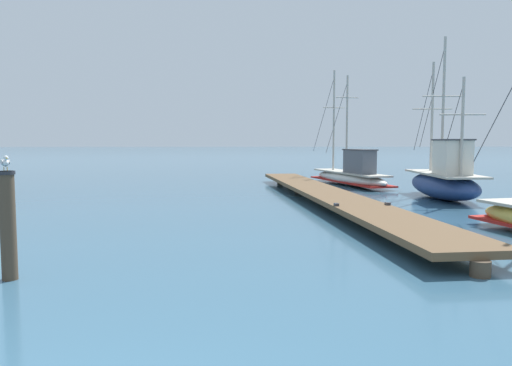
{
  "coord_description": "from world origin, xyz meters",
  "views": [
    {
      "loc": [
        1.26,
        -2.95,
        2.39
      ],
      "look_at": [
        2.18,
        8.67,
        1.4
      ],
      "focal_mm": 34.73,
      "sensor_mm": 36.0,
      "label": 1
    }
  ],
  "objects_px": {
    "mooring_piling": "(8,224)",
    "fishing_boat_0": "(445,180)",
    "perched_seagull": "(5,162)",
    "mooring_buoy": "(3,208)",
    "fishing_boat_2": "(351,174)"
  },
  "relations": [
    {
      "from": "fishing_boat_2",
      "to": "mooring_buoy",
      "type": "height_order",
      "value": "fishing_boat_2"
    },
    {
      "from": "fishing_boat_0",
      "to": "mooring_buoy",
      "type": "distance_m",
      "value": 16.64
    },
    {
      "from": "mooring_buoy",
      "to": "mooring_piling",
      "type": "bearing_deg",
      "value": -66.69
    },
    {
      "from": "mooring_piling",
      "to": "fishing_boat_0",
      "type": "bearing_deg",
      "value": 40.3
    },
    {
      "from": "fishing_boat_2",
      "to": "perched_seagull",
      "type": "xyz_separation_m",
      "value": [
        -10.8,
        -17.49,
        1.44
      ]
    },
    {
      "from": "fishing_boat_0",
      "to": "fishing_boat_2",
      "type": "distance_m",
      "value": 6.86
    },
    {
      "from": "fishing_boat_0",
      "to": "fishing_boat_2",
      "type": "height_order",
      "value": "fishing_boat_0"
    },
    {
      "from": "fishing_boat_2",
      "to": "mooring_buoy",
      "type": "distance_m",
      "value": 17.16
    },
    {
      "from": "fishing_boat_2",
      "to": "mooring_buoy",
      "type": "xyz_separation_m",
      "value": [
        -14.17,
        -9.68,
        -0.36
      ]
    },
    {
      "from": "fishing_boat_0",
      "to": "mooring_buoy",
      "type": "bearing_deg",
      "value": -169.01
    },
    {
      "from": "fishing_boat_0",
      "to": "fishing_boat_2",
      "type": "bearing_deg",
      "value": 108.33
    },
    {
      "from": "mooring_piling",
      "to": "perched_seagull",
      "type": "xyz_separation_m",
      "value": [
        -0.0,
        0.01,
        1.05
      ]
    },
    {
      "from": "fishing_boat_0",
      "to": "fishing_boat_2",
      "type": "relative_size",
      "value": 0.81
    },
    {
      "from": "fishing_boat_2",
      "to": "mooring_piling",
      "type": "bearing_deg",
      "value": -121.69
    },
    {
      "from": "fishing_boat_2",
      "to": "perched_seagull",
      "type": "bearing_deg",
      "value": -121.7
    }
  ]
}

